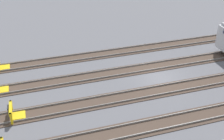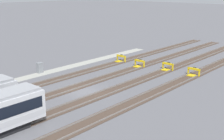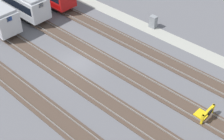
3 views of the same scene
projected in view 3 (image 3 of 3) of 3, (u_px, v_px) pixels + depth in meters
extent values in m
plane|color=#5B5B60|center=(78.00, 63.00, 35.01)|extent=(400.00, 400.00, 0.00)
cube|color=#9E9E93|center=(139.00, 24.00, 41.28)|extent=(54.00, 2.00, 0.01)
cube|color=#47382D|center=(119.00, 37.00, 38.91)|extent=(90.00, 2.23, 0.06)
cube|color=slate|center=(115.00, 39.00, 38.44)|extent=(90.00, 0.07, 0.15)
cube|color=slate|center=(123.00, 34.00, 39.25)|extent=(90.00, 0.07, 0.15)
cube|color=#47382D|center=(93.00, 53.00, 36.30)|extent=(90.00, 2.24, 0.06)
cube|color=slate|center=(88.00, 55.00, 35.82)|extent=(90.00, 0.07, 0.15)
cube|color=slate|center=(97.00, 50.00, 36.64)|extent=(90.00, 0.07, 0.15)
cube|color=#47382D|center=(62.00, 72.00, 33.68)|extent=(90.00, 2.24, 0.06)
cube|color=slate|center=(57.00, 74.00, 33.21)|extent=(90.00, 0.07, 0.15)
cube|color=slate|center=(67.00, 68.00, 34.02)|extent=(90.00, 0.07, 0.15)
cube|color=#47382D|center=(27.00, 94.00, 31.06)|extent=(90.00, 2.23, 0.06)
cube|color=slate|center=(21.00, 97.00, 30.59)|extent=(90.00, 0.07, 0.15)
cube|color=slate|center=(33.00, 89.00, 31.40)|extent=(90.00, 0.07, 0.15)
cube|color=black|center=(54.00, 4.00, 45.07)|extent=(3.64, 2.30, 0.70)
cube|color=blue|center=(41.00, 5.00, 39.03)|extent=(0.08, 0.70, 0.56)
cube|color=black|center=(28.00, 15.00, 42.51)|extent=(3.60, 2.24, 0.70)
cube|color=blue|center=(9.00, 19.00, 36.41)|extent=(0.08, 0.70, 0.56)
cube|color=gold|center=(202.00, 120.00, 27.74)|extent=(0.19, 0.19, 1.15)
cube|color=gold|center=(213.00, 109.00, 28.73)|extent=(0.19, 0.19, 1.15)
cube|color=gold|center=(208.00, 111.00, 27.97)|extent=(0.31, 2.01, 0.30)
cube|color=gold|center=(201.00, 115.00, 28.84)|extent=(1.13, 1.12, 0.18)
cube|color=black|center=(210.00, 112.00, 27.87)|extent=(0.14, 0.60, 0.44)
cube|color=gray|center=(153.00, 22.00, 40.28)|extent=(0.90, 0.70, 1.60)
cube|color=#333338|center=(155.00, 19.00, 40.33)|extent=(0.70, 0.04, 0.36)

